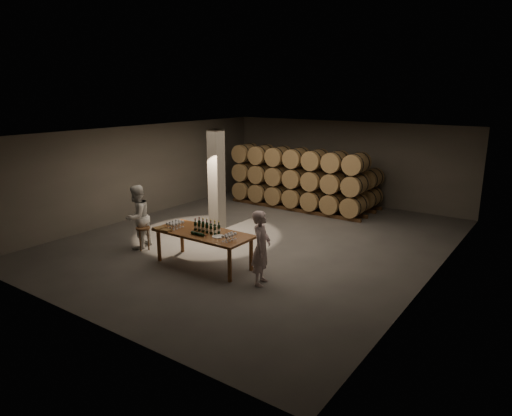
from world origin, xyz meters
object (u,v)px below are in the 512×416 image
Objects in this scene: bottle_cluster at (207,228)px; person_man at (261,248)px; person_woman at (137,217)px; stool at (143,231)px; tasting_table at (203,236)px; plate at (218,236)px; notebook_near at (166,230)px.

person_man is at bearing -5.04° from bottle_cluster.
person_man reaches higher than bottle_cluster.
person_woman is at bearing 71.72° from person_man.
person_woman is (-2.51, -0.10, -0.11)m from bottle_cluster.
stool is 0.38× the size of person_man.
person_woman is (-2.44, -0.04, 0.11)m from tasting_table.
person_woman is (-4.28, 0.06, 0.03)m from person_man.
tasting_table is 8.41× the size of plate.
tasting_table is at bearing 2.28° from stool.
tasting_table is 0.24m from bottle_cluster.
tasting_table is 2.44m from person_woman.
notebook_near is (-1.42, -0.37, 0.01)m from plate.
person_woman reaches higher than person_man.
tasting_table is 1.48× the size of person_man.
stool is at bearing 66.30° from person_woman.
plate is at bearing 0.09° from stool.
notebook_near is (-0.93, -0.51, -0.10)m from bottle_cluster.
bottle_cluster reaches higher than plate.
person_woman is (-0.27, 0.05, 0.37)m from stool.
person_man is 4.28m from person_woman.
bottle_cluster is 0.52m from plate.
bottle_cluster reaches higher than tasting_table.
bottle_cluster is 0.40× the size of person_woman.
plate is at bearing -8.30° from tasting_table.
tasting_table is 0.98m from notebook_near.
stool is at bearing 156.26° from notebook_near.
notebook_near is (-0.86, -0.45, 0.12)m from tasting_table.
plate is 1.24× the size of notebook_near.
plate is 0.47× the size of stool.
plate is at bearing 76.02° from person_woman.
plate is 1.28m from person_man.
stool is at bearing -177.72° from tasting_table.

